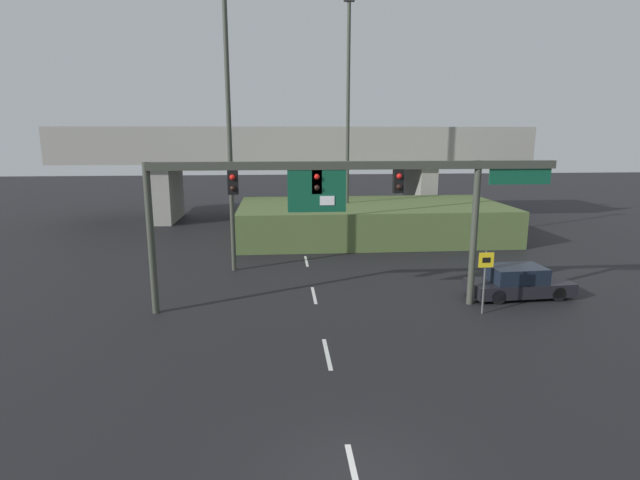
{
  "coord_description": "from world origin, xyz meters",
  "views": [
    {
      "loc": [
        -1.5,
        -9.08,
        7.11
      ],
      "look_at": [
        0.0,
        9.0,
        3.24
      ],
      "focal_mm": 28.0,
      "sensor_mm": 36.0,
      "label": 1
    }
  ],
  "objects_px": {
    "speed_limit_sign": "(485,273)",
    "highway_light_pole_far": "(228,87)",
    "parked_sedan_near_right": "(518,283)",
    "highway_light_pole_near": "(348,117)",
    "signal_gantry": "(343,190)"
  },
  "relations": [
    {
      "from": "speed_limit_sign",
      "to": "highway_light_pole_far",
      "type": "distance_m",
      "value": 15.02
    },
    {
      "from": "speed_limit_sign",
      "to": "parked_sedan_near_right",
      "type": "bearing_deg",
      "value": 39.07
    },
    {
      "from": "speed_limit_sign",
      "to": "parked_sedan_near_right",
      "type": "distance_m",
      "value": 3.26
    },
    {
      "from": "speed_limit_sign",
      "to": "highway_light_pole_near",
      "type": "bearing_deg",
      "value": 101.95
    },
    {
      "from": "highway_light_pole_far",
      "to": "signal_gantry",
      "type": "bearing_deg",
      "value": -51.51
    },
    {
      "from": "highway_light_pole_near",
      "to": "highway_light_pole_far",
      "type": "height_order",
      "value": "highway_light_pole_far"
    },
    {
      "from": "speed_limit_sign",
      "to": "highway_light_pole_far",
      "type": "xyz_separation_m",
      "value": [
        -10.54,
        7.48,
        7.67
      ]
    },
    {
      "from": "parked_sedan_near_right",
      "to": "speed_limit_sign",
      "type": "bearing_deg",
      "value": -144.16
    },
    {
      "from": "parked_sedan_near_right",
      "to": "signal_gantry",
      "type": "bearing_deg",
      "value": -177.9
    },
    {
      "from": "signal_gantry",
      "to": "highway_light_pole_near",
      "type": "relative_size",
      "value": 1.05
    },
    {
      "from": "signal_gantry",
      "to": "highway_light_pole_near",
      "type": "bearing_deg",
      "value": 81.52
    },
    {
      "from": "speed_limit_sign",
      "to": "highway_light_pole_far",
      "type": "bearing_deg",
      "value": 144.64
    },
    {
      "from": "highway_light_pole_far",
      "to": "parked_sedan_near_right",
      "type": "xyz_separation_m",
      "value": [
        12.94,
        -5.53,
        -8.7
      ]
    },
    {
      "from": "highway_light_pole_near",
      "to": "signal_gantry",
      "type": "bearing_deg",
      "value": -98.48
    },
    {
      "from": "speed_limit_sign",
      "to": "highway_light_pole_near",
      "type": "relative_size",
      "value": 0.17
    }
  ]
}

